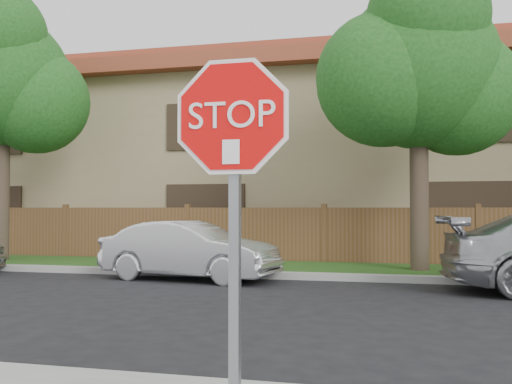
# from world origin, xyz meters

# --- Properties ---
(ground) EXTENTS (90.00, 90.00, 0.00)m
(ground) POSITION_xyz_m (0.00, 0.00, 0.00)
(ground) COLOR black
(ground) RESTS_ON ground
(far_curb) EXTENTS (70.00, 0.30, 0.15)m
(far_curb) POSITION_xyz_m (0.00, 8.15, 0.07)
(far_curb) COLOR gray
(far_curb) RESTS_ON ground
(grass_strip) EXTENTS (70.00, 3.00, 0.12)m
(grass_strip) POSITION_xyz_m (0.00, 9.80, 0.06)
(grass_strip) COLOR #1E4714
(grass_strip) RESTS_ON ground
(fence) EXTENTS (70.00, 0.12, 1.60)m
(fence) POSITION_xyz_m (0.00, 11.40, 0.80)
(fence) COLOR #52391D
(fence) RESTS_ON ground
(apartment_building) EXTENTS (35.20, 9.20, 7.20)m
(apartment_building) POSITION_xyz_m (0.00, 17.00, 3.53)
(apartment_building) COLOR #9C8B61
(apartment_building) RESTS_ON ground
(tree_left) EXTENTS (4.80, 3.90, 7.78)m
(tree_left) POSITION_xyz_m (-8.98, 9.57, 5.22)
(tree_left) COLOR #382B21
(tree_left) RESTS_ON ground
(tree_mid) EXTENTS (4.80, 3.90, 7.35)m
(tree_mid) POSITION_xyz_m (2.52, 9.57, 4.87)
(tree_mid) COLOR #382B21
(tree_mid) RESTS_ON ground
(stop_sign) EXTENTS (1.01, 0.13, 2.55)m
(stop_sign) POSITION_xyz_m (1.19, -1.48, 1.83)
(stop_sign) COLOR gray
(stop_sign) RESTS_ON sidewalk_near
(sedan_left) EXTENTS (4.10, 1.93, 1.30)m
(sedan_left) POSITION_xyz_m (-2.44, 7.42, 0.65)
(sedan_left) COLOR silver
(sedan_left) RESTS_ON ground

